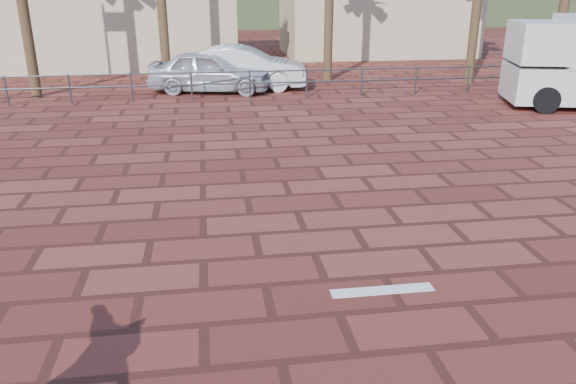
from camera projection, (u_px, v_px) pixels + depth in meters
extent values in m
plane|color=brown|center=(314.00, 253.00, 8.52)|extent=(120.00, 120.00, 0.00)
cube|color=white|center=(382.00, 290.00, 7.50)|extent=(1.40, 0.22, 0.01)
cylinder|color=#47494F|center=(6.00, 91.00, 18.38)|extent=(0.06, 0.06, 1.00)
cylinder|color=#47494F|center=(70.00, 89.00, 18.65)|extent=(0.06, 0.06, 1.00)
cylinder|color=#47494F|center=(132.00, 88.00, 18.92)|extent=(0.06, 0.06, 1.00)
cylinder|color=#47494F|center=(192.00, 86.00, 19.18)|extent=(0.06, 0.06, 1.00)
cylinder|color=#47494F|center=(250.00, 85.00, 19.45)|extent=(0.06, 0.06, 1.00)
cylinder|color=#47494F|center=(307.00, 83.00, 19.72)|extent=(0.06, 0.06, 1.00)
cylinder|color=#47494F|center=(362.00, 82.00, 19.99)|extent=(0.06, 0.06, 1.00)
cylinder|color=#47494F|center=(416.00, 81.00, 20.26)|extent=(0.06, 0.06, 1.00)
cylinder|color=#47494F|center=(468.00, 79.00, 20.53)|extent=(0.06, 0.06, 1.00)
cylinder|color=#47494F|center=(519.00, 78.00, 20.80)|extent=(0.06, 0.06, 1.00)
cylinder|color=#47494F|center=(569.00, 77.00, 21.06)|extent=(0.06, 0.06, 1.00)
cylinder|color=#47494F|center=(250.00, 72.00, 19.29)|extent=(24.00, 0.05, 0.05)
cylinder|color=#47494F|center=(250.00, 83.00, 19.43)|extent=(24.00, 0.05, 0.05)
cube|color=beige|center=(110.00, 22.00, 27.38)|extent=(12.00, 7.00, 4.00)
cube|color=beige|center=(376.00, 12.00, 31.02)|extent=(10.00, 6.00, 4.50)
cube|color=silver|center=(540.00, 42.00, 17.85)|extent=(2.17, 2.61, 1.23)
cube|color=black|center=(517.00, 56.00, 18.08)|extent=(0.51, 1.71, 0.67)
cylinder|color=black|center=(546.00, 100.00, 17.41)|extent=(0.87, 0.49, 0.82)
cylinder|color=black|center=(527.00, 88.00, 19.42)|extent=(0.87, 0.49, 0.82)
imported|color=silver|center=(210.00, 71.00, 20.59)|extent=(4.75, 2.72, 1.52)
imported|color=silver|center=(242.00, 68.00, 21.22)|extent=(5.04, 2.41, 1.59)
cylinder|color=gray|center=(572.00, 59.00, 20.83)|extent=(0.06, 0.06, 2.31)
cube|color=#193FB2|center=(576.00, 33.00, 20.50)|extent=(0.47, 0.13, 0.47)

